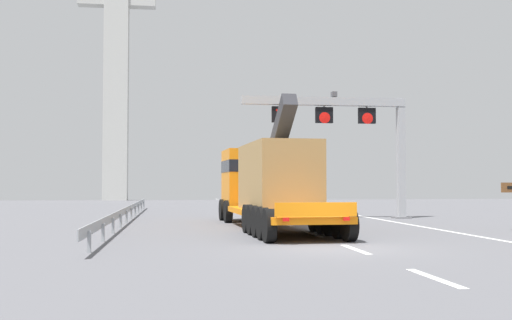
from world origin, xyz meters
The scene contains 7 objects.
ground centered at (0.00, 0.00, 0.00)m, with size 112.00×112.00×0.00m, color #5B5B60.
lane_markings centered at (0.52, 26.69, 0.01)m, with size 0.20×67.99×0.01m.
edge_line_right centered at (6.20, 12.00, 0.01)m, with size 0.20×63.00×0.01m, color silver.
overhead_lane_gantry centered at (4.82, 14.89, 5.26)m, with size 9.40×0.90×6.97m.
heavy_haul_truck_orange centered at (-0.65, 9.19, 1.99)m, with size 3.60×14.16×5.30m.
guardrail_left centered at (-7.07, 14.30, 0.56)m, with size 0.13×32.60×0.76m.
bridge_pylon_distant centered at (-11.62, 55.23, 19.39)m, with size 9.00×2.00×37.99m.
Camera 1 is at (-4.66, -17.80, 1.90)m, focal length 42.99 mm.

